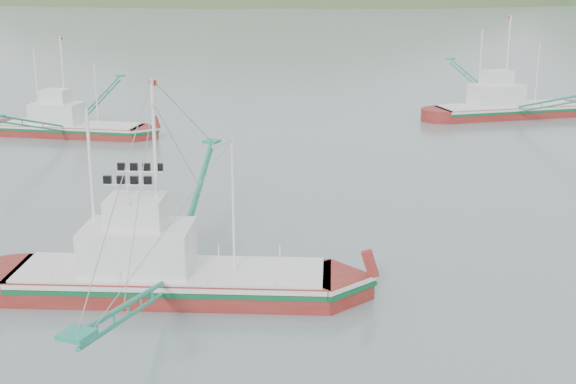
% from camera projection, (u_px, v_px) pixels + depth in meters
% --- Properties ---
extents(ground, '(1200.00, 1200.00, 0.00)m').
position_uv_depth(ground, '(240.00, 285.00, 39.27)').
color(ground, slate).
rests_on(ground, ground).
extents(main_boat, '(15.57, 26.44, 11.07)m').
position_uv_depth(main_boat, '(167.00, 251.00, 37.54)').
color(main_boat, maroon).
rests_on(main_boat, ground).
extents(bg_boat_left, '(13.75, 23.81, 9.76)m').
position_uv_depth(bg_boat_left, '(69.00, 117.00, 73.70)').
color(bg_boat_left, maroon).
rests_on(bg_boat_left, ground).
extents(bg_boat_far, '(21.21, 24.21, 11.17)m').
position_uv_depth(bg_boat_far, '(509.00, 94.00, 82.63)').
color(bg_boat_far, maroon).
rests_on(bg_boat_far, ground).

